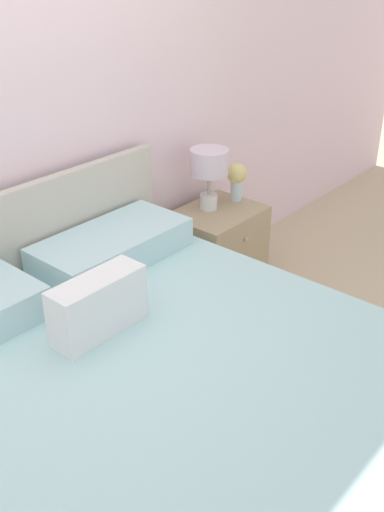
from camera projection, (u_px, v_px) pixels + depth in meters
The scene contains 5 objects.
ground_plane at pixel (22, 374), 2.96m from camera, with size 12.00×12.00×0.00m, color #CCB28E.
bed at pixel (162, 420), 2.26m from camera, with size 1.81×2.08×0.96m.
nightstand at pixel (217, 251), 3.55m from camera, with size 0.52×0.42×0.52m.
table_lamp at pixel (209, 167), 3.34m from camera, with size 0.22×0.22×0.35m.
flower_vase at pixel (237, 178), 3.51m from camera, with size 0.12×0.12×0.23m.
Camera 1 is at (-1.21, -2.17, 1.91)m, focal length 42.00 mm.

